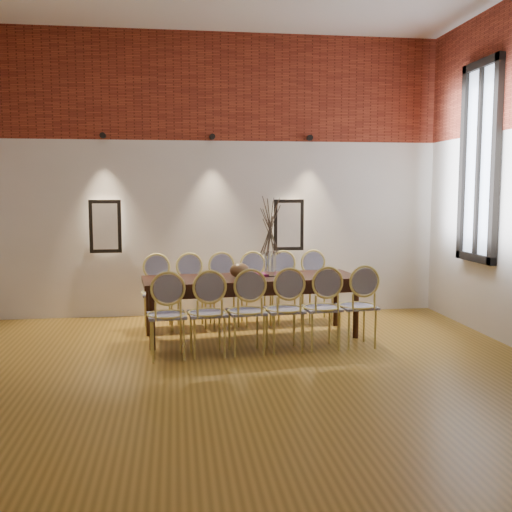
{
  "coord_description": "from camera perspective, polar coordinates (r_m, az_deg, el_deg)",
  "views": [
    {
      "loc": [
        -0.33,
        -5.11,
        1.81
      ],
      "look_at": [
        0.58,
        1.67,
        1.05
      ],
      "focal_mm": 42.0,
      "sensor_mm": 36.0,
      "label": 1
    }
  ],
  "objects": [
    {
      "name": "chair_near_f",
      "position": [
        7.03,
        9.6,
        -4.74
      ],
      "size": [
        0.48,
        0.48,
        0.94
      ],
      "primitive_type": null,
      "rotation": [
        0.0,
        0.0,
        0.09
      ],
      "color": "#DAC964",
      "rests_on": "floor"
    },
    {
      "name": "chair_far_e",
      "position": [
        8.19,
        2.98,
        -3.08
      ],
      "size": [
        0.48,
        0.48,
        0.94
      ],
      "primitive_type": null,
      "rotation": [
        0.0,
        0.0,
        3.24
      ],
      "color": "#DAC964",
      "rests_on": "floor"
    },
    {
      "name": "chair_far_a",
      "position": [
        7.9,
        -9.32,
        -3.52
      ],
      "size": [
        0.48,
        0.48,
        0.94
      ],
      "primitive_type": null,
      "rotation": [
        0.0,
        0.0,
        3.24
      ],
      "color": "#DAC964",
      "rests_on": "floor"
    },
    {
      "name": "niche_right",
      "position": [
        8.73,
        3.1,
        2.98
      ],
      "size": [
        0.36,
        0.06,
        0.66
      ],
      "primitive_type": "cube",
      "color": "#FFEAC6",
      "rests_on": "wall_back"
    },
    {
      "name": "window_glass",
      "position": [
        8.07,
        20.59,
        8.35
      ],
      "size": [
        0.02,
        0.78,
        2.38
      ],
      "primitive_type": "cube",
      "color": "silver",
      "rests_on": "wall_right"
    },
    {
      "name": "chair_far_f",
      "position": [
        8.32,
        5.88,
        -2.96
      ],
      "size": [
        0.48,
        0.48,
        0.94
      ],
      "primitive_type": null,
      "rotation": [
        0.0,
        0.0,
        3.24
      ],
      "color": "#DAC964",
      "rests_on": "floor"
    },
    {
      "name": "bowl",
      "position": [
        7.22,
        -1.56,
        -1.38
      ],
      "size": [
        0.24,
        0.24,
        0.18
      ],
      "primitive_type": "ellipsoid",
      "color": "brown",
      "rests_on": "dining_table"
    },
    {
      "name": "chair_far_d",
      "position": [
        8.08,
        0.0,
        -3.2
      ],
      "size": [
        0.48,
        0.48,
        0.94
      ],
      "primitive_type": null,
      "rotation": [
        0.0,
        0.0,
        3.24
      ],
      "color": "#DAC964",
      "rests_on": "floor"
    },
    {
      "name": "window_mullion",
      "position": [
        8.06,
        20.46,
        8.36
      ],
      "size": [
        0.06,
        0.06,
        2.4
      ],
      "primitive_type": "cube",
      "color": "black",
      "rests_on": "wall_right"
    },
    {
      "name": "niche_left",
      "position": [
        8.63,
        -14.14,
        2.76
      ],
      "size": [
        0.36,
        0.06,
        0.66
      ],
      "primitive_type": "cube",
      "color": "#FFEAC6",
      "rests_on": "wall_back"
    },
    {
      "name": "chair_near_d",
      "position": [
        6.75,
        2.71,
        -5.12
      ],
      "size": [
        0.48,
        0.48,
        0.94
      ],
      "primitive_type": null,
      "rotation": [
        0.0,
        0.0,
        0.09
      ],
      "color": "#DAC964",
      "rests_on": "floor"
    },
    {
      "name": "chair_near_c",
      "position": [
        6.65,
        -0.93,
        -5.3
      ],
      "size": [
        0.48,
        0.48,
        0.94
      ],
      "primitive_type": null,
      "rotation": [
        0.0,
        0.0,
        0.09
      ],
      "color": "#DAC964",
      "rests_on": "floor"
    },
    {
      "name": "dried_branches",
      "position": [
        7.31,
        1.37,
        2.73
      ],
      "size": [
        0.5,
        0.5,
        0.7
      ],
      "primitive_type": null,
      "color": "#433629",
      "rests_on": "vase"
    },
    {
      "name": "chair_near_b",
      "position": [
        6.57,
        -4.67,
        -5.46
      ],
      "size": [
        0.48,
        0.48,
        0.94
      ],
      "primitive_type": null,
      "rotation": [
        0.0,
        0.0,
        0.09
      ],
      "color": "#DAC964",
      "rests_on": "floor"
    },
    {
      "name": "wall_front",
      "position": [
        1.61,
        4.41,
        13.09
      ],
      "size": [
        7.0,
        0.1,
        4.0
      ],
      "primitive_type": "cube",
      "color": "silver",
      "rests_on": "ground"
    },
    {
      "name": "floor",
      "position": [
        5.44,
        -3.85,
        -13.24
      ],
      "size": [
        7.0,
        7.0,
        0.02
      ],
      "primitive_type": "cube",
      "color": "olive",
      "rests_on": "ground"
    },
    {
      "name": "spot_fixture_left",
      "position": [
        8.62,
        -14.39,
        11.07
      ],
      "size": [
        0.08,
        0.1,
        0.08
      ],
      "primitive_type": "cylinder",
      "rotation": [
        1.57,
        0.0,
        0.0
      ],
      "color": "black",
      "rests_on": "wall_back"
    },
    {
      "name": "wall_back",
      "position": [
        8.67,
        -5.54,
        7.56
      ],
      "size": [
        7.0,
        0.1,
        4.0
      ],
      "primitive_type": "cube",
      "color": "silver",
      "rests_on": "ground"
    },
    {
      "name": "chair_far_c",
      "position": [
        8.0,
        -3.05,
        -3.32
      ],
      "size": [
        0.48,
        0.48,
        0.94
      ],
      "primitive_type": null,
      "rotation": [
        0.0,
        0.0,
        3.24
      ],
      "color": "#DAC964",
      "rests_on": "floor"
    },
    {
      "name": "window_frame",
      "position": [
        8.06,
        20.46,
        8.36
      ],
      "size": [
        0.08,
        0.9,
        2.5
      ],
      "primitive_type": "cube",
      "color": "black",
      "rests_on": "wall_right"
    },
    {
      "name": "book",
      "position": [
        7.37,
        0.11,
        -1.81
      ],
      "size": [
        0.28,
        0.2,
        0.03
      ],
      "primitive_type": "cube",
      "rotation": [
        0.0,
        0.0,
        0.09
      ],
      "color": "#7F1750",
      "rests_on": "dining_table"
    },
    {
      "name": "spot_fixture_right",
      "position": [
        8.78,
        5.15,
        11.15
      ],
      "size": [
        0.08,
        0.1,
        0.08
      ],
      "primitive_type": "cylinder",
      "rotation": [
        1.57,
        0.0,
        0.0
      ],
      "color": "black",
      "rests_on": "wall_back"
    },
    {
      "name": "vase",
      "position": [
        7.35,
        1.36,
        -0.77
      ],
      "size": [
        0.14,
        0.14,
        0.3
      ],
      "primitive_type": "cylinder",
      "color": "silver",
      "rests_on": "dining_table"
    },
    {
      "name": "chair_near_e",
      "position": [
        6.88,
        6.23,
        -4.93
      ],
      "size": [
        0.48,
        0.48,
        0.94
      ],
      "primitive_type": null,
      "rotation": [
        0.0,
        0.0,
        0.09
      ],
      "color": "#DAC964",
      "rests_on": "floor"
    },
    {
      "name": "spot_fixture_mid",
      "position": [
        8.58,
        -4.19,
        11.27
      ],
      "size": [
        0.08,
        0.1,
        0.08
      ],
      "primitive_type": "cylinder",
      "rotation": [
        1.57,
        0.0,
        0.0
      ],
      "color": "black",
      "rests_on": "wall_back"
    },
    {
      "name": "brick_band_back",
      "position": [
        8.72,
        -5.62,
        15.82
      ],
      "size": [
        7.0,
        0.02,
        1.5
      ],
      "primitive_type": "cube",
      "color": "maroon",
      "rests_on": "ground"
    },
    {
      "name": "chair_far_b",
      "position": [
        7.94,
        -6.17,
        -3.42
      ],
      "size": [
        0.48,
        0.48,
        0.94
      ],
      "primitive_type": null,
      "rotation": [
        0.0,
        0.0,
        3.24
      ],
      "color": "#DAC964",
      "rests_on": "floor"
    },
    {
      "name": "dining_table",
      "position": [
        7.38,
        -0.42,
        -4.87
      ],
      "size": [
        2.69,
        1.09,
        0.75
      ],
      "primitive_type": "cube",
      "rotation": [
        0.0,
        0.0,
        0.09
      ],
      "color": "black",
      "rests_on": "floor"
    },
    {
      "name": "chair_near_a",
      "position": [
        6.52,
        -8.49,
        -5.59
      ],
      "size": [
        0.48,
        0.48,
        0.94
      ],
      "primitive_type": null,
      "rotation": [
        0.0,
        0.0,
        0.09
      ],
      "color": "#DAC964",
      "rests_on": "floor"
    }
  ]
}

